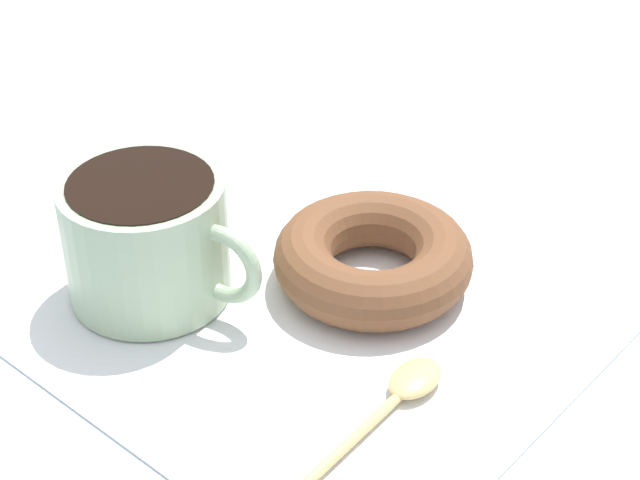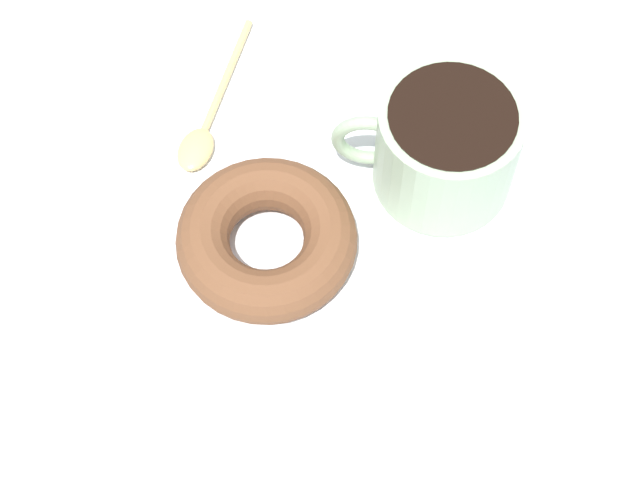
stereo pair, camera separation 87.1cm
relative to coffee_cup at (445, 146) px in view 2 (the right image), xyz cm
name	(u,v)px [view 2 (the right image)]	position (x,y,z in cm)	size (l,w,h in cm)	color
ground_plane	(368,237)	(5.53, -3.26, -5.23)	(120.00, 120.00, 2.00)	#99A8B7
napkin	(320,255)	(8.48, -5.69, -4.08)	(35.50, 35.50, 0.30)	white
coffee_cup	(445,146)	(0.00, 0.00, 0.00)	(9.53, 12.37, 7.56)	#9EB793
donut	(267,239)	(9.48, -9.04, -2.16)	(11.93, 11.93, 3.54)	brown
spoon	(205,128)	(2.04, -16.69, -3.53)	(13.75, 2.61, 0.90)	#D8B772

